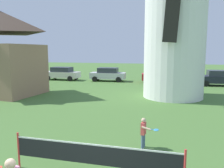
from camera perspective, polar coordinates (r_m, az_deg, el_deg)
windmill at (r=18.39m, az=15.32°, el=17.45°), size 10.96×5.18×14.99m
tennis_net at (r=6.71m, az=-4.43°, el=-16.89°), size 4.85×0.06×1.10m
player_far at (r=8.67m, az=7.85°, el=-11.35°), size 0.67×0.57×1.12m
parked_car_cream at (r=28.80m, az=-12.14°, el=2.58°), size 4.24×1.92×1.56m
parked_car_silver at (r=27.08m, az=-1.00°, el=2.42°), size 4.14×2.10×1.56m
parked_car_red at (r=26.26m, az=12.00°, el=2.06°), size 4.45×2.27×1.56m
parked_car_black at (r=25.87m, az=25.00°, el=1.38°), size 4.48×2.04×1.56m
chapel at (r=20.85m, az=-25.73°, el=6.70°), size 6.68×5.16×7.60m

